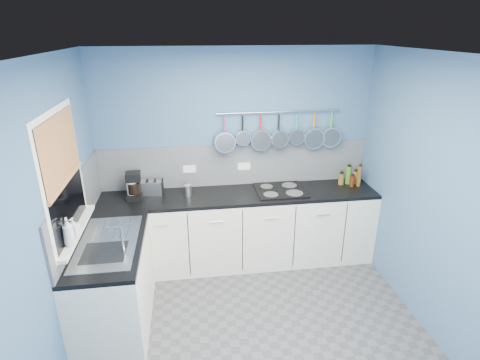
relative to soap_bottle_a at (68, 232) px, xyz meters
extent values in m
cube|color=#47474C|center=(1.53, -0.04, -1.18)|extent=(3.20, 3.00, 0.02)
cube|color=white|center=(1.53, -0.04, 1.34)|extent=(3.20, 3.00, 0.02)
cube|color=#3C5D84|center=(1.53, 1.47, 0.08)|extent=(3.20, 0.02, 2.50)
cube|color=#3C5D84|center=(1.53, -1.55, 0.08)|extent=(3.20, 0.02, 2.50)
cube|color=#3C5D84|center=(-0.08, -0.04, 0.08)|extent=(0.02, 3.00, 2.50)
cube|color=#3C5D84|center=(3.14, -0.04, 0.08)|extent=(0.02, 3.00, 2.50)
cube|color=gray|center=(1.53, 1.45, -0.02)|extent=(3.20, 0.02, 0.50)
cube|color=gray|center=(-0.06, 0.56, -0.02)|extent=(0.02, 1.80, 0.50)
cube|color=silver|center=(1.53, 1.16, -0.74)|extent=(3.20, 0.60, 0.86)
cube|color=black|center=(1.53, 1.16, -0.29)|extent=(3.20, 0.60, 0.04)
cube|color=silver|center=(0.23, 0.26, -0.74)|extent=(0.60, 1.20, 0.86)
cube|color=black|center=(0.23, 0.26, -0.29)|extent=(0.60, 1.20, 0.04)
cube|color=white|center=(-0.05, 0.26, 0.38)|extent=(0.01, 1.00, 1.10)
cube|color=black|center=(-0.04, 0.26, 0.38)|extent=(0.01, 0.90, 1.00)
cube|color=#AB7242|center=(-0.03, 0.26, 0.61)|extent=(0.01, 0.90, 0.55)
cube|color=white|center=(-0.02, 0.26, -0.13)|extent=(0.10, 0.98, 0.03)
cube|color=silver|center=(0.23, 0.26, -0.27)|extent=(0.50, 0.95, 0.01)
cube|color=white|center=(0.98, 1.43, -0.04)|extent=(0.15, 0.01, 0.09)
cube|color=white|center=(1.63, 1.43, -0.04)|extent=(0.15, 0.01, 0.09)
cylinder|color=silver|center=(2.03, 1.41, 0.61)|extent=(1.45, 0.02, 0.02)
imported|color=white|center=(0.00, 0.00, 0.00)|extent=(0.12, 0.12, 0.24)
imported|color=white|center=(0.00, 0.13, -0.03)|extent=(0.10, 0.10, 0.17)
cylinder|color=white|center=(0.34, 1.19, -0.14)|extent=(0.13, 0.13, 0.26)
cube|color=silver|center=(0.54, 1.29, -0.19)|extent=(0.26, 0.17, 0.16)
cylinder|color=silver|center=(0.95, 1.18, -0.21)|extent=(0.11, 0.11, 0.13)
cube|color=black|center=(2.02, 1.17, -0.26)|extent=(0.57, 0.50, 0.01)
cylinder|color=#8C5914|center=(2.98, 1.26, -0.19)|extent=(0.06, 0.06, 0.16)
cylinder|color=#3F721E|center=(2.89, 1.28, -0.16)|extent=(0.07, 0.07, 0.22)
cylinder|color=brown|center=(2.80, 1.27, -0.20)|extent=(0.07, 0.07, 0.14)
cylinder|color=brown|center=(2.99, 1.19, -0.14)|extent=(0.05, 0.05, 0.25)
cylinder|color=#4C190C|center=(2.91, 1.19, -0.20)|extent=(0.06, 0.06, 0.13)
camera|label=1|loc=(0.99, -2.82, 1.51)|focal=28.53mm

